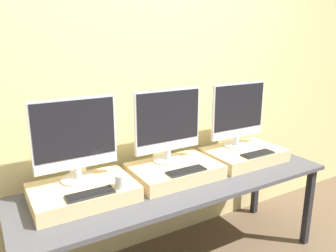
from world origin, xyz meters
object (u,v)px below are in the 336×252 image
keyboard_left (90,194)px  monitor_right (238,114)px  monitor_left (75,138)px  keyboard_right (258,154)px  keyboard_center (186,171)px  monitor_center (168,124)px  mug (122,181)px

keyboard_left → monitor_right: bearing=10.4°
monitor_left → keyboard_right: bearing=-10.4°
keyboard_left → keyboard_right: (1.32, 0.00, 0.00)m
keyboard_center → keyboard_right: same height
monitor_right → keyboard_right: bearing=-90.0°
monitor_left → monitor_center: (0.66, 0.00, 0.00)m
keyboard_left → keyboard_right: 1.32m
keyboard_left → keyboard_center: bearing=0.0°
monitor_center → keyboard_right: 0.75m
monitor_right → keyboard_right: size_ratio=1.90×
mug → monitor_right: (1.13, 0.24, 0.23)m
keyboard_right → monitor_left: bearing=169.6°
mug → monitor_center: bearing=27.3°
monitor_center → monitor_left: bearing=180.0°
mug → monitor_center: 0.58m
keyboard_left → mug: bearing=0.0°
keyboard_left → monitor_center: 0.75m
monitor_left → monitor_center: size_ratio=1.00×
monitor_left → keyboard_right: size_ratio=1.90×
monitor_right → keyboard_right: monitor_right is taller
mug → monitor_center: (0.47, 0.24, 0.23)m
mug → monitor_center: size_ratio=0.16×
keyboard_left → mug: size_ratio=3.33×
keyboard_center → mug: bearing=180.0°
keyboard_left → monitor_center: bearing=20.1°
monitor_left → keyboard_center: size_ratio=1.90×
mug → keyboard_center: mug is taller
keyboard_left → keyboard_center: size_ratio=1.00×
keyboard_left → keyboard_right: size_ratio=1.00×
keyboard_right → keyboard_center: bearing=180.0°
monitor_center → keyboard_left: bearing=-159.9°
monitor_left → keyboard_left: (-0.00, -0.24, -0.27)m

